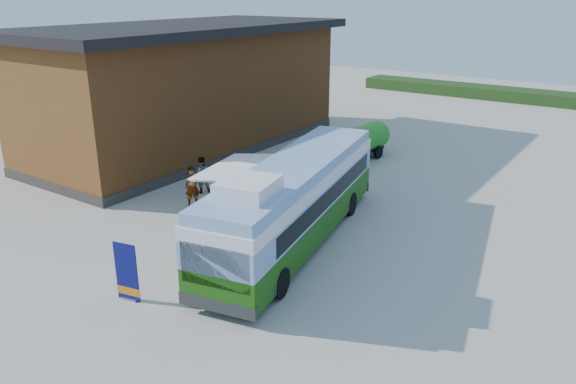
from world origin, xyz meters
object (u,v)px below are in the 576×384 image
Objects in this scene: banner at (127,277)px; picnic_table at (234,203)px; bus at (294,199)px; person_a at (192,187)px; slurry_tanker at (359,141)px; person_b at (201,175)px.

picnic_table is (-1.80, 7.38, -0.19)m from banner.
banner is (-1.91, -6.61, -1.00)m from bus.
bus reaches higher than picnic_table.
person_a is 0.34× the size of slurry_tanker.
bus is at bearing 13.12° from picnic_table.
bus is at bearing 62.22° from banner.
banner is at bearing -113.66° from person_a.
person_a is at bearing -152.02° from picnic_table.
banner is 1.06× the size of person_a.
banner reaches higher than picnic_table.
slurry_tanker is at bearing -167.17° from person_b.
person_a is (-4.12, 7.26, 0.12)m from banner.
picnic_table is 10.74m from slurry_tanker.
slurry_tanker is at bearing 82.53° from banner.
person_a is (-6.04, 0.65, -0.87)m from bus.
slurry_tanker is (3.74, 9.25, 0.27)m from person_b.
person_a is at bearing -98.57° from slurry_tanker.
person_b is 9.99m from slurry_tanker.
bus reaches higher than slurry_tanker.
person_b is (-0.94, 1.58, -0.03)m from person_a.
bus is 11.95m from slurry_tanker.
picnic_table is at bearing -50.17° from person_a.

